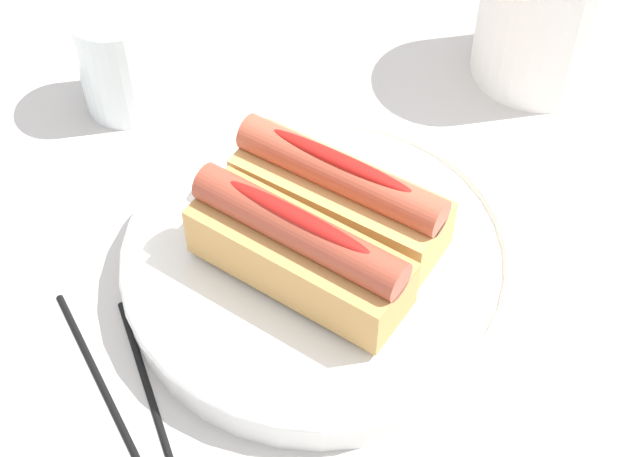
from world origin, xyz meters
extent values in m
plane|color=beige|center=(0.00, 0.00, 0.00)|extent=(2.40, 2.40, 0.00)
cylinder|color=white|center=(0.03, 0.02, 0.01)|extent=(0.27, 0.27, 0.03)
torus|color=white|center=(0.03, 0.02, 0.03)|extent=(0.27, 0.27, 0.01)
cube|color=tan|center=(0.03, -0.01, 0.05)|extent=(0.16, 0.08, 0.04)
cylinder|color=#A84733|center=(0.03, -0.01, 0.08)|extent=(0.15, 0.05, 0.03)
ellipsoid|color=red|center=(0.03, -0.01, 0.09)|extent=(0.11, 0.03, 0.01)
cube|color=tan|center=(0.02, 0.04, 0.05)|extent=(0.16, 0.08, 0.04)
cylinder|color=#BC563D|center=(0.02, 0.04, 0.08)|extent=(0.15, 0.06, 0.03)
ellipsoid|color=red|center=(0.02, 0.04, 0.09)|extent=(0.11, 0.04, 0.01)
cylinder|color=white|center=(-0.21, 0.03, 0.04)|extent=(0.07, 0.07, 0.09)
cylinder|color=silver|center=(-0.21, 0.03, 0.03)|extent=(0.06, 0.06, 0.05)
cylinder|color=white|center=(0.00, 0.30, 0.07)|extent=(0.11, 0.11, 0.13)
cylinder|color=black|center=(0.05, -0.14, 0.00)|extent=(0.20, 0.09, 0.01)
cylinder|color=black|center=(0.02, -0.15, 0.00)|extent=(0.21, 0.06, 0.01)
camera|label=1|loc=(0.31, -0.27, 0.54)|focal=53.71mm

